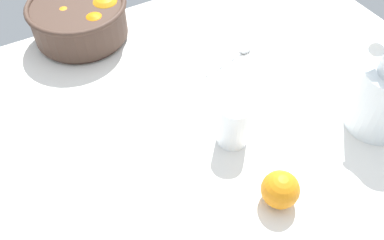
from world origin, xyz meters
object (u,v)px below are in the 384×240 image
object	(u,v)px
loose_orange_1	(280,190)
spoon	(236,56)
juice_glass	(233,126)
fruit_bowl	(80,18)

from	to	relation	value
loose_orange_1	spoon	world-z (taller)	loose_orange_1
juice_glass	loose_orange_1	bearing A→B (deg)	-91.66
juice_glass	loose_orange_1	xyz separation A→B (cm)	(-0.44, -15.09, -0.74)
juice_glass	spoon	bearing A→B (deg)	54.84
loose_orange_1	spoon	bearing A→B (deg)	67.47
fruit_bowl	juice_glass	world-z (taller)	fruit_bowl
juice_glass	spoon	distance (cm)	24.87
spoon	fruit_bowl	bearing A→B (deg)	138.50
fruit_bowl	loose_orange_1	world-z (taller)	fruit_bowl
fruit_bowl	loose_orange_1	size ratio (longest dim) A/B	3.56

